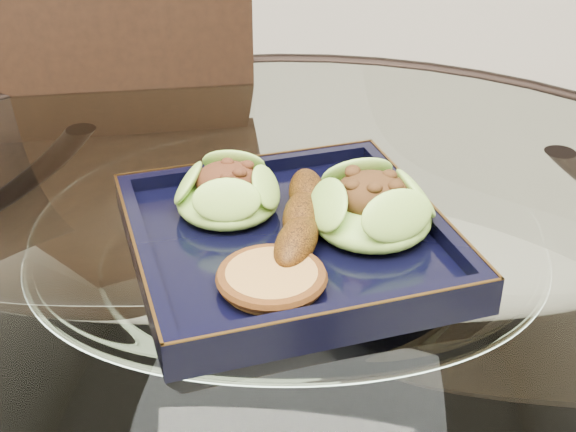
# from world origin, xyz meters

# --- Properties ---
(dining_table) EXTENTS (1.13, 1.13, 0.77)m
(dining_table) POSITION_xyz_m (-0.00, -0.00, 0.60)
(dining_table) COLOR white
(dining_table) RESTS_ON ground
(dining_chair) EXTENTS (0.52, 0.52, 0.99)m
(dining_chair) POSITION_xyz_m (-0.27, 0.29, 0.55)
(dining_chair) COLOR black
(dining_chair) RESTS_ON ground
(navy_plate) EXTENTS (0.36, 0.36, 0.02)m
(navy_plate) POSITION_xyz_m (-0.00, 0.03, 0.77)
(navy_plate) COLOR black
(navy_plate) RESTS_ON dining_table
(lettuce_wrap_left) EXTENTS (0.12, 0.12, 0.03)m
(lettuce_wrap_left) POSITION_xyz_m (-0.06, 0.06, 0.80)
(lettuce_wrap_left) COLOR #74AE32
(lettuce_wrap_left) RESTS_ON navy_plate
(lettuce_wrap_right) EXTENTS (0.11, 0.11, 0.04)m
(lettuce_wrap_right) POSITION_xyz_m (0.07, 0.05, 0.80)
(lettuce_wrap_right) COLOR olive
(lettuce_wrap_right) RESTS_ON navy_plate
(roasted_plantain) EXTENTS (0.03, 0.16, 0.03)m
(roasted_plantain) POSITION_xyz_m (0.01, 0.04, 0.80)
(roasted_plantain) COLOR #562E09
(roasted_plantain) RESTS_ON navy_plate
(crumb_patty) EXTENTS (0.09, 0.09, 0.01)m
(crumb_patty) POSITION_xyz_m (-0.01, -0.05, 0.79)
(crumb_patty) COLOR #B1773B
(crumb_patty) RESTS_ON navy_plate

